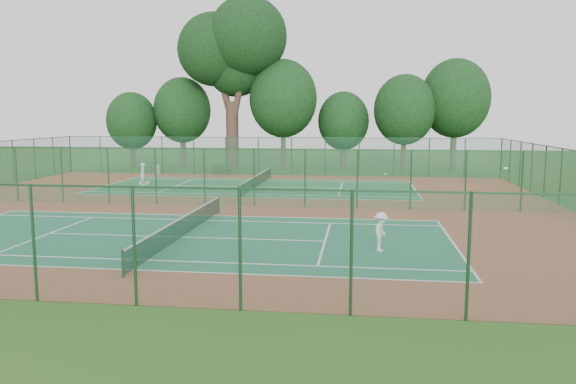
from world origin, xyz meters
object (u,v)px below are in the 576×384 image
(trash_bin, at_px, (158,170))
(kit_bag, at_px, (144,183))
(player_near, at_px, (381,232))
(player_far, at_px, (142,175))
(bench, at_px, (222,170))
(big_tree, at_px, (233,48))

(trash_bin, height_order, kit_bag, trash_bin)
(player_near, bearing_deg, player_far, 58.88)
(player_near, relative_size, bench, 1.00)
(kit_bag, distance_m, big_tree, 18.61)
(player_near, bearing_deg, trash_bin, 51.06)
(bench, height_order, big_tree, big_tree)
(trash_bin, distance_m, kit_bag, 8.01)
(big_tree, bearing_deg, kit_bag, -106.89)
(player_near, distance_m, bench, 30.98)
(player_far, height_order, bench, player_far)
(player_near, bearing_deg, big_tree, 37.97)
(player_far, height_order, big_tree, big_tree)
(player_near, distance_m, player_far, 25.65)
(player_far, bearing_deg, bench, 149.18)
(player_near, distance_m, trash_bin, 33.92)
(player_near, height_order, trash_bin, player_near)
(bench, height_order, kit_bag, bench)
(player_far, bearing_deg, trash_bin, -174.33)
(player_far, distance_m, trash_bin, 9.21)
(player_near, height_order, bench, player_near)
(player_near, height_order, big_tree, big_tree)
(bench, relative_size, kit_bag, 2.21)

